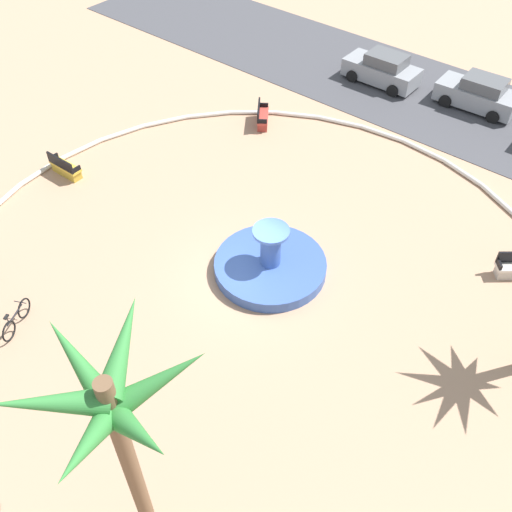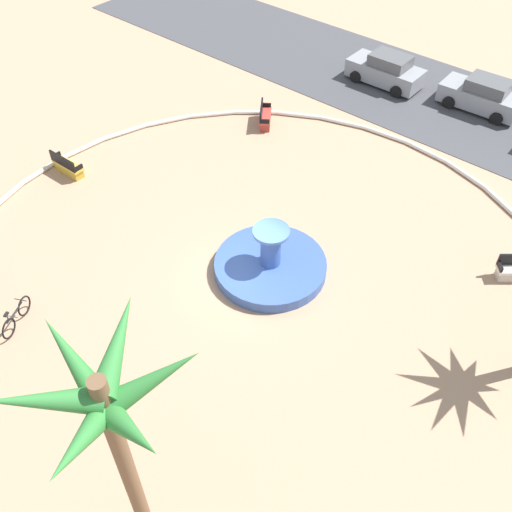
{
  "view_description": "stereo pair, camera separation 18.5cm",
  "coord_description": "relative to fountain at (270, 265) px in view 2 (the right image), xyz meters",
  "views": [
    {
      "loc": [
        9.31,
        -10.92,
        15.45
      ],
      "look_at": [
        0.11,
        0.22,
        1.0
      ],
      "focal_mm": 40.53,
      "sensor_mm": 36.0,
      "label": 1
    },
    {
      "loc": [
        9.46,
        -10.8,
        15.45
      ],
      "look_at": [
        0.11,
        0.22,
        1.0
      ],
      "focal_mm": 40.53,
      "sensor_mm": 36.0,
      "label": 2
    }
  ],
  "objects": [
    {
      "name": "bicycle_by_lamppost",
      "position": [
        -4.9,
        -7.43,
        0.09
      ],
      "size": [
        0.83,
        1.56,
        0.94
      ],
      "color": "black",
      "rests_on": "ground"
    },
    {
      "name": "ground_plane",
      "position": [
        -0.35,
        -0.75,
        -0.3
      ],
      "size": [
        80.0,
        80.0,
        0.0
      ],
      "primitive_type": "plane",
      "color": "tan"
    },
    {
      "name": "bench_north",
      "position": [
        -10.53,
        -1.15,
        0.05
      ],
      "size": [
        1.62,
        0.56,
        1.0
      ],
      "color": "gold",
      "rests_on": "ground"
    },
    {
      "name": "parked_car_leftmost",
      "position": [
        -4.15,
        14.75,
        0.48
      ],
      "size": [
        4.02,
        1.95,
        1.67
      ],
      "color": "gray",
      "rests_on": "ground"
    },
    {
      "name": "palm_tree_by_curb",
      "position": [
        3.37,
        -9.11,
        5.3
      ],
      "size": [
        3.96,
        3.75,
        7.11
      ],
      "color": "brown",
      "rests_on": "ground"
    },
    {
      "name": "street_asphalt",
      "position": [
        -0.35,
        15.01,
        -0.28
      ],
      "size": [
        48.0,
        8.0,
        0.03
      ],
      "primitive_type": "cube",
      "color": "#424247",
      "rests_on": "ground"
    },
    {
      "name": "fountain",
      "position": [
        0.0,
        0.0,
        0.0
      ],
      "size": [
        4.12,
        4.12,
        2.02
      ],
      "color": "#38569E",
      "rests_on": "ground"
    },
    {
      "name": "parked_car_second",
      "position": [
        0.88,
        15.6,
        0.48
      ],
      "size": [
        4.07,
        2.04,
        1.67
      ],
      "color": "gray",
      "rests_on": "ground"
    },
    {
      "name": "bench_east",
      "position": [
        -6.5,
        7.53,
        0.05
      ],
      "size": [
        1.35,
        1.58,
        1.0
      ],
      "color": "#B73D33",
      "rests_on": "ground"
    },
    {
      "name": "plaza_curb",
      "position": [
        -0.35,
        -0.75,
        -0.2
      ],
      "size": [
        22.7,
        22.7,
        0.2
      ],
      "primitive_type": "torus",
      "color": "silver",
      "rests_on": "ground"
    }
  ]
}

